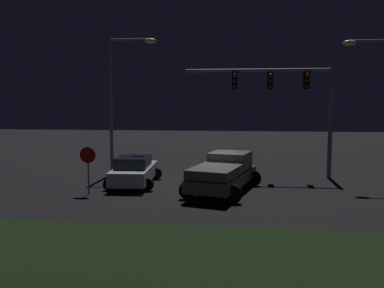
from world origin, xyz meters
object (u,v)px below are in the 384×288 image
car_sedan (134,171)px  street_lamp_right (381,92)px  pickup_truck (224,171)px  stop_sign (88,161)px  street_lamp_left (120,88)px  traffic_signal_gantry (287,91)px

car_sedan → street_lamp_right: 13.52m
pickup_truck → stop_sign: size_ratio=2.57×
street_lamp_left → street_lamp_right: size_ratio=1.06×
street_lamp_left → stop_sign: street_lamp_left is taller
car_sedan → pickup_truck: bearing=-105.3°
traffic_signal_gantry → street_lamp_right: 4.81m
traffic_signal_gantry → street_lamp_left: bearing=-178.9°
street_lamp_left → stop_sign: 6.30m
street_lamp_right → traffic_signal_gantry: bearing=164.9°
pickup_truck → street_lamp_right: bearing=-54.8°
pickup_truck → traffic_signal_gantry: size_ratio=0.69×
car_sedan → street_lamp_left: bearing=24.6°
stop_sign → pickup_truck: bearing=11.3°
street_lamp_right → street_lamp_left: bearing=175.7°
pickup_truck → street_lamp_left: size_ratio=0.71×
pickup_truck → car_sedan: 4.83m
traffic_signal_gantry → pickup_truck: bearing=-129.4°
pickup_truck → street_lamp_right: street_lamp_right is taller
traffic_signal_gantry → stop_sign: traffic_signal_gantry is taller
stop_sign → traffic_signal_gantry: bearing=29.1°
car_sedan → street_lamp_left: size_ratio=0.56×
pickup_truck → stop_sign: bearing=116.8°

